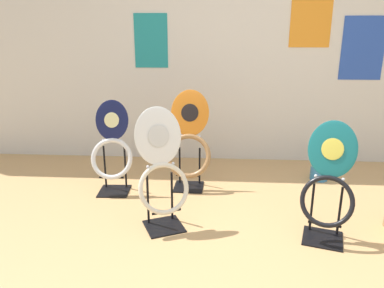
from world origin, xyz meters
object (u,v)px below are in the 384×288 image
object	(u,v)px
toilet_seat_display_teal_sax	(328,187)
paint_can	(319,171)
toilet_seat_display_navy_moon	(112,153)
toilet_seat_display_white_plain	(161,170)
toilet_seat_display_orange_sun	(189,147)

from	to	relation	value
toilet_seat_display_teal_sax	paint_can	world-z (taller)	toilet_seat_display_teal_sax
toilet_seat_display_navy_moon	paint_can	xyz separation A→B (m)	(2.01, 0.42, -0.30)
toilet_seat_display_teal_sax	paint_can	distance (m)	1.19
toilet_seat_display_white_plain	paint_can	xyz separation A→B (m)	(1.46, 1.03, -0.38)
toilet_seat_display_white_plain	toilet_seat_display_navy_moon	bearing A→B (deg)	132.18
toilet_seat_display_white_plain	paint_can	size ratio (longest dim) A/B	5.20
toilet_seat_display_teal_sax	toilet_seat_display_orange_sun	bearing A→B (deg)	140.91
toilet_seat_display_white_plain	toilet_seat_display_teal_sax	world-z (taller)	toilet_seat_display_white_plain
toilet_seat_display_white_plain	paint_can	distance (m)	1.83
toilet_seat_display_teal_sax	paint_can	xyz separation A→B (m)	(0.25, 1.12, -0.31)
toilet_seat_display_teal_sax	paint_can	size ratio (longest dim) A/B	4.82
toilet_seat_display_white_plain	toilet_seat_display_teal_sax	bearing A→B (deg)	-4.66
toilet_seat_display_navy_moon	toilet_seat_display_teal_sax	size ratio (longest dim) A/B	1.00
toilet_seat_display_orange_sun	paint_can	xyz separation A→B (m)	(1.31, 0.26, -0.32)
toilet_seat_display_white_plain	toilet_seat_display_navy_moon	size ratio (longest dim) A/B	1.08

